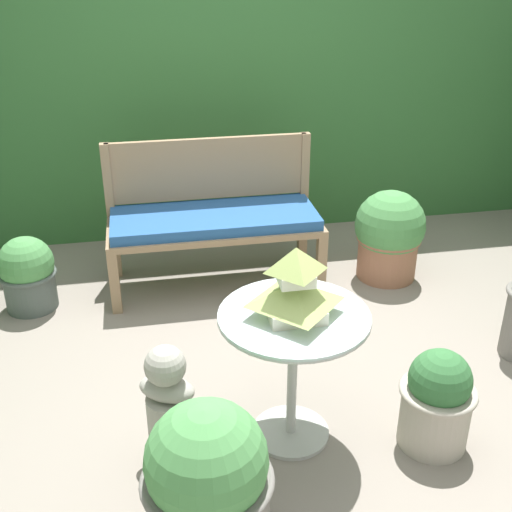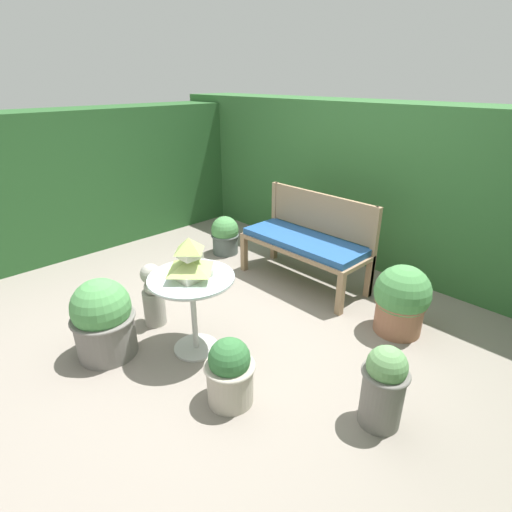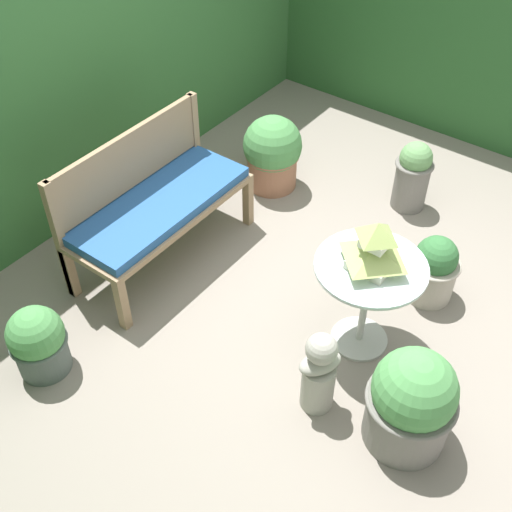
# 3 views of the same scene
# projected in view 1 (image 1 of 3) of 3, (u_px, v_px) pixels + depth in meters

# --- Properties ---
(ground) EXTENTS (30.00, 30.00, 0.00)m
(ground) POSITION_uv_depth(u_px,v_px,m) (279.00, 377.00, 3.37)
(ground) COLOR gray
(foliage_hedge_back) EXTENTS (6.40, 0.76, 1.77)m
(foliage_hedge_back) POSITION_uv_depth(u_px,v_px,m) (217.00, 108.00, 4.98)
(foliage_hedge_back) COLOR #336633
(foliage_hedge_back) RESTS_ON ground
(garden_bench) EXTENTS (1.35, 0.54, 0.51)m
(garden_bench) POSITION_uv_depth(u_px,v_px,m) (215.00, 224.00, 4.09)
(garden_bench) COLOR #937556
(garden_bench) RESTS_ON ground
(bench_backrest) EXTENTS (1.35, 0.06, 0.92)m
(bench_backrest) POSITION_uv_depth(u_px,v_px,m) (209.00, 177.00, 4.21)
(bench_backrest) COLOR #937556
(bench_backrest) RESTS_ON ground
(patio_table) EXTENTS (0.65, 0.65, 0.65)m
(patio_table) POSITION_uv_depth(u_px,v_px,m) (293.00, 342.00, 2.76)
(patio_table) COLOR #B7B7B2
(patio_table) RESTS_ON ground
(pagoda_birdhouse) EXTENTS (0.31, 0.31, 0.31)m
(pagoda_birdhouse) POSITION_uv_depth(u_px,v_px,m) (295.00, 287.00, 2.64)
(pagoda_birdhouse) COLOR silver
(pagoda_birdhouse) RESTS_ON patio_table
(garden_bust) EXTENTS (0.29, 0.24, 0.58)m
(garden_bust) POSITION_uv_depth(u_px,v_px,m) (168.00, 405.00, 2.74)
(garden_bust) COLOR #A39E93
(garden_bust) RESTS_ON ground
(potted_plant_path_edge) EXTENTS (0.34, 0.34, 0.47)m
(potted_plant_path_edge) POSITION_uv_depth(u_px,v_px,m) (28.00, 274.00, 3.91)
(potted_plant_path_edge) COLOR #4C5651
(potted_plant_path_edge) RESTS_ON ground
(potted_plant_bench_right) EXTENTS (0.46, 0.46, 0.61)m
(potted_plant_bench_right) POSITION_uv_depth(u_px,v_px,m) (389.00, 235.00, 4.25)
(potted_plant_bench_right) COLOR #9E664C
(potted_plant_bench_right) RESTS_ON ground
(potted_plant_hedge_corner) EXTENTS (0.49, 0.49, 0.64)m
(potted_plant_hedge_corner) POSITION_uv_depth(u_px,v_px,m) (207.00, 483.00, 2.31)
(potted_plant_hedge_corner) COLOR slate
(potted_plant_hedge_corner) RESTS_ON ground
(potted_plant_bench_left) EXTENTS (0.34, 0.34, 0.49)m
(potted_plant_bench_left) POSITION_uv_depth(u_px,v_px,m) (437.00, 400.00, 2.84)
(potted_plant_bench_left) COLOR #ADA393
(potted_plant_bench_left) RESTS_ON ground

